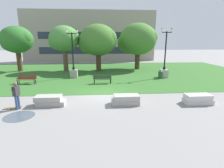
% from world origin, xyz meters
% --- Properties ---
extents(ground_plane, '(140.00, 140.00, 0.00)m').
position_xyz_m(ground_plane, '(0.00, 0.00, 0.00)').
color(ground_plane, gray).
extents(grass_lawn, '(40.00, 20.00, 0.02)m').
position_xyz_m(grass_lawn, '(0.00, 10.00, 0.01)').
color(grass_lawn, '#336628').
rests_on(grass_lawn, ground).
extents(concrete_block_center, '(1.89, 0.90, 0.64)m').
position_xyz_m(concrete_block_center, '(-3.47, -2.03, 0.31)').
color(concrete_block_center, '#9E9991').
rests_on(concrete_block_center, ground).
extents(concrete_block_left, '(1.80, 0.90, 0.64)m').
position_xyz_m(concrete_block_left, '(1.50, -2.23, 0.31)').
color(concrete_block_left, '#9E9991').
rests_on(concrete_block_left, ground).
extents(concrete_block_right, '(1.80, 0.90, 0.64)m').
position_xyz_m(concrete_block_right, '(6.33, -2.44, 0.31)').
color(concrete_block_right, '#BCB7B2').
rests_on(concrete_block_right, ground).
extents(person_skateboarder, '(0.33, 0.57, 1.71)m').
position_xyz_m(person_skateboarder, '(-5.26, -2.58, 0.98)').
color(person_skateboarder, '#384C7A').
rests_on(person_skateboarder, ground).
extents(skateboard, '(1.03, 0.30, 0.14)m').
position_xyz_m(skateboard, '(-5.57, -2.51, 0.09)').
color(skateboard, olive).
rests_on(skateboard, ground).
extents(puddle, '(1.65, 1.65, 0.01)m').
position_xyz_m(puddle, '(-4.73, -3.70, 0.00)').
color(puddle, '#47515B').
rests_on(puddle, ground).
extents(park_bench_near_left, '(1.84, 0.67, 0.90)m').
position_xyz_m(park_bench_near_left, '(0.06, 3.74, 0.54)').
color(park_bench_near_left, '#284723').
rests_on(park_bench_near_left, grass_lawn).
extents(park_bench_near_right, '(1.82, 0.61, 0.90)m').
position_xyz_m(park_bench_near_right, '(-7.31, 4.11, 0.54)').
color(park_bench_near_right, brown).
rests_on(park_bench_near_right, grass_lawn).
extents(lamp_post_right, '(1.32, 0.80, 5.49)m').
position_xyz_m(lamp_post_right, '(7.16, 6.18, 1.12)').
color(lamp_post_right, '#ADA89E').
rests_on(lamp_post_right, grass_lawn).
extents(lamp_post_left, '(1.32, 0.80, 5.37)m').
position_xyz_m(lamp_post_left, '(-3.15, 6.85, 1.10)').
color(lamp_post_left, gray).
rests_on(lamp_post_left, grass_lawn).
extents(tree_far_right, '(5.21, 4.96, 6.31)m').
position_xyz_m(tree_far_right, '(-0.39, 11.34, 4.15)').
color(tree_far_right, '#42301E').
rests_on(tree_far_right, grass_lawn).
extents(tree_near_right, '(4.40, 4.20, 6.04)m').
position_xyz_m(tree_near_right, '(-11.24, 11.83, 4.20)').
color(tree_near_right, '#4C3823').
rests_on(tree_near_right, grass_lawn).
extents(tree_near_left, '(5.57, 5.31, 6.59)m').
position_xyz_m(tree_near_left, '(5.35, 12.60, 4.28)').
color(tree_near_left, '#42301E').
rests_on(tree_near_left, grass_lawn).
extents(tree_far_left, '(4.27, 4.06, 6.11)m').
position_xyz_m(tree_far_left, '(-4.97, 11.79, 4.32)').
color(tree_far_left, brown).
rests_on(tree_far_left, grass_lawn).
extents(trash_bin, '(0.49, 0.49, 0.96)m').
position_xyz_m(trash_bin, '(6.55, 5.57, 0.50)').
color(trash_bin, '#234C28').
rests_on(trash_bin, grass_lawn).
extents(building_facade_distant, '(27.34, 1.03, 10.18)m').
position_xyz_m(building_facade_distant, '(-2.16, 24.50, 5.08)').
color(building_facade_distant, gray).
rests_on(building_facade_distant, ground).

